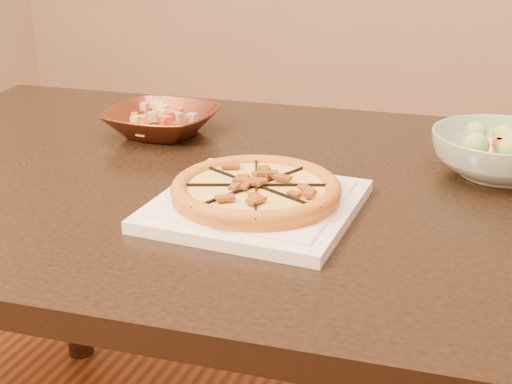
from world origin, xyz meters
TOP-DOWN VIEW (x-y plane):
  - dining_table at (-0.09, 0.03)m, footprint 1.50×1.03m
  - plate at (-0.01, -0.09)m, footprint 0.28×0.28m
  - pizza at (-0.01, -0.09)m, footprint 0.25×0.25m
  - bronze_bowl at (-0.31, 0.19)m, footprint 0.21×0.21m
  - mixed_dish at (-0.31, 0.19)m, footprint 0.10×0.11m
  - salad_bowl at (0.32, 0.19)m, footprint 0.30×0.30m
  - salad at (0.32, 0.19)m, footprint 0.09×0.12m

SIDE VIEW (x-z plane):
  - dining_table at x=-0.09m, z-range 0.28..1.03m
  - plate at x=-0.01m, z-range 0.75..0.77m
  - bronze_bowl at x=-0.31m, z-range 0.75..0.80m
  - pizza at x=-0.01m, z-range 0.77..0.80m
  - salad_bowl at x=0.32m, z-range 0.75..0.82m
  - mixed_dish at x=-0.31m, z-range 0.80..0.83m
  - salad at x=0.32m, z-range 0.82..0.86m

